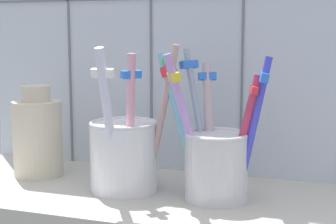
{
  "coord_description": "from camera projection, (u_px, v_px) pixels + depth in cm",
  "views": [
    {
      "loc": [
        20.08,
        -57.81,
        21.13
      ],
      "look_at": [
        0.0,
        -0.29,
        12.0
      ],
      "focal_mm": 56.57,
      "sensor_mm": 36.0,
      "label": 1
    }
  ],
  "objects": [
    {
      "name": "counter_slab",
      "position": [
        169.0,
        202.0,
        0.64
      ],
      "size": [
        64.0,
        22.0,
        2.0
      ],
      "primitive_type": "cube",
      "color": "#BCB7AD",
      "rests_on": "ground"
    },
    {
      "name": "tile_wall_back",
      "position": [
        198.0,
        23.0,
        0.72
      ],
      "size": [
        64.0,
        2.2,
        45.0
      ],
      "color": "silver",
      "rests_on": "ground"
    },
    {
      "name": "toothbrush_cup_left",
      "position": [
        124.0,
        152.0,
        0.64
      ],
      "size": [
        11.33,
        10.78,
        17.87
      ],
      "color": "white",
      "rests_on": "counter_slab"
    },
    {
      "name": "toothbrush_cup_right",
      "position": [
        214.0,
        157.0,
        0.61
      ],
      "size": [
        13.6,
        8.7,
        17.33
      ],
      "color": "silver",
      "rests_on": "counter_slab"
    },
    {
      "name": "ceramic_vase",
      "position": [
        38.0,
        136.0,
        0.71
      ],
      "size": [
        6.57,
        6.57,
        12.2
      ],
      "color": "beige",
      "rests_on": "counter_slab"
    }
  ]
}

